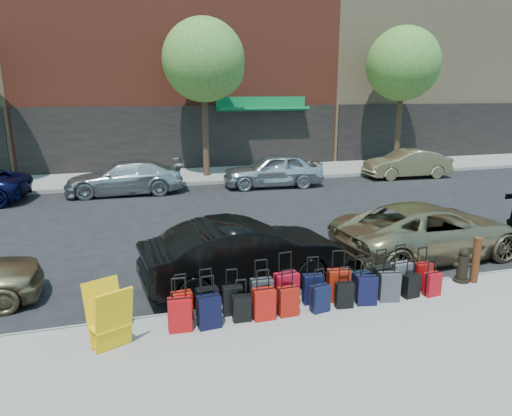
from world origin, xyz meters
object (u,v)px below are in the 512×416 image
object	(u,v)px
tree_center	(207,63)
car_near_1	(244,253)
suitcase_front_5	(313,289)
car_near_2	(429,230)
car_far_2	(273,170)
car_far_1	(125,178)
tree_right	(405,66)
fire_hydrant	(463,266)
display_rack	(109,317)
car_far_3	(407,164)
bollard	(476,259)

from	to	relation	value
tree_center	car_near_1	world-z (taller)	tree_center
suitcase_front_5	car_near_1	distance (m)	1.83
car_near_2	car_far_2	size ratio (longest dim) A/B	1.13
car_near_1	car_far_1	world-z (taller)	car_near_1
tree_right	fire_hydrant	bearing A→B (deg)	-118.12
fire_hydrant	car_near_2	size ratio (longest dim) A/B	0.15
display_rack	tree_right	bearing A→B (deg)	21.39
car_far_1	car_far_3	distance (m)	13.34
fire_hydrant	car_far_3	world-z (taller)	car_far_3
fire_hydrant	car_near_1	xyz separation A→B (m)	(-4.46, 1.45, 0.23)
suitcase_front_5	car_near_2	size ratio (longest dim) A/B	0.19
tree_right	tree_center	bearing A→B (deg)	180.00
display_rack	car_far_3	world-z (taller)	car_far_3
car_far_2	car_near_1	bearing A→B (deg)	-17.17
fire_hydrant	car_far_1	world-z (taller)	car_far_1
tree_right	car_far_1	distance (m)	15.45
car_far_1	car_near_1	bearing A→B (deg)	15.46
tree_center	car_far_1	distance (m)	6.68
suitcase_front_5	fire_hydrant	size ratio (longest dim) A/B	1.23
fire_hydrant	car_far_2	xyz separation A→B (m)	(-0.56, 11.43, 0.25)
bollard	car_far_1	xyz separation A→B (m)	(-7.13, 11.79, 0.02)
car_far_1	tree_right	bearing A→B (deg)	101.95
display_rack	car_far_2	size ratio (longest dim) A/B	0.24
tree_center	car_far_2	xyz separation A→B (m)	(2.35, -2.78, -4.66)
tree_right	bollard	world-z (taller)	tree_right
fire_hydrant	car_far_3	distance (m)	13.34
car_near_1	display_rack	bearing A→B (deg)	120.09
suitcase_front_5	bollard	distance (m)	3.74
bollard	car_near_1	size ratio (longest dim) A/B	0.23
display_rack	car_near_1	world-z (taller)	car_near_1
fire_hydrant	car_far_1	bearing A→B (deg)	140.86
fire_hydrant	bollard	world-z (taller)	bollard
car_near_1	car_far_2	size ratio (longest dim) A/B	1.00
tree_right	car_far_3	size ratio (longest dim) A/B	1.74
car_far_3	car_near_2	bearing A→B (deg)	-27.97
bollard	car_far_3	size ratio (longest dim) A/B	0.24
tree_right	car_far_1	bearing A→B (deg)	-170.11
car_near_1	car_far_3	distance (m)	14.95
suitcase_front_5	car_far_1	xyz separation A→B (m)	(-3.40, 11.77, 0.25)
car_far_3	display_rack	bearing A→B (deg)	-44.81
tree_right	car_near_1	bearing A→B (deg)	-133.38
display_rack	bollard	bearing A→B (deg)	-19.65
display_rack	car_near_2	world-z (taller)	car_near_2
tree_center	suitcase_front_5	distance (m)	15.14
tree_right	suitcase_front_5	size ratio (longest dim) A/B	7.83
car_near_1	fire_hydrant	bearing A→B (deg)	-114.98
display_rack	car_far_3	distance (m)	18.39
car_far_2	car_far_3	xyz separation A→B (m)	(7.00, 0.25, -0.06)
tree_right	car_far_3	xyz separation A→B (m)	(-1.16, -2.53, -4.72)
tree_center	car_near_1	distance (m)	13.68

